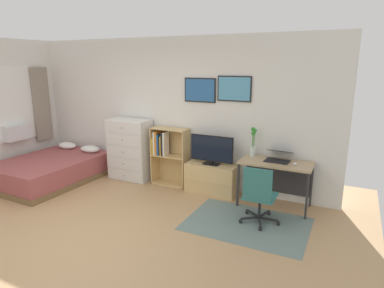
% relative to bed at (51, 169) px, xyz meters
% --- Properties ---
extents(ground_plane, '(7.20, 7.20, 0.00)m').
position_rel_bed_xyz_m(ground_plane, '(2.10, -1.36, -0.23)').
color(ground_plane, tan).
extents(wall_back_with_posters, '(6.12, 0.09, 2.70)m').
position_rel_bed_xyz_m(wall_back_with_posters, '(2.11, 1.07, 1.13)').
color(wall_back_with_posters, silver).
rests_on(wall_back_with_posters, ground_plane).
extents(area_rug, '(1.70, 1.20, 0.01)m').
position_rel_bed_xyz_m(area_rug, '(3.97, -0.06, -0.22)').
color(area_rug, slate).
rests_on(area_rug, ground_plane).
extents(bed, '(1.53, 2.04, 0.57)m').
position_rel_bed_xyz_m(bed, '(0.00, 0.00, 0.00)').
color(bed, brown).
rests_on(bed, ground_plane).
extents(dresser, '(0.83, 0.46, 1.19)m').
position_rel_bed_xyz_m(dresser, '(1.32, 0.79, 0.37)').
color(dresser, silver).
rests_on(dresser, ground_plane).
extents(bookshelf, '(0.69, 0.30, 1.08)m').
position_rel_bed_xyz_m(bookshelf, '(2.12, 0.86, 0.40)').
color(bookshelf, tan).
rests_on(bookshelf, ground_plane).
extents(tv_stand, '(0.90, 0.41, 0.53)m').
position_rel_bed_xyz_m(tv_stand, '(3.06, 0.81, 0.04)').
color(tv_stand, tan).
rests_on(tv_stand, ground_plane).
extents(television, '(0.78, 0.16, 0.51)m').
position_rel_bed_xyz_m(television, '(3.06, 0.78, 0.56)').
color(television, black).
rests_on(television, tv_stand).
extents(desk, '(1.11, 0.57, 0.74)m').
position_rel_bed_xyz_m(desk, '(4.17, 0.80, 0.37)').
color(desk, tan).
rests_on(desk, ground_plane).
extents(office_chair, '(0.56, 0.58, 0.86)m').
position_rel_bed_xyz_m(office_chair, '(4.11, 0.01, 0.23)').
color(office_chair, '#232326').
rests_on(office_chair, ground_plane).
extents(laptop, '(0.39, 0.42, 0.16)m').
position_rel_bed_xyz_m(laptop, '(4.18, 0.83, 0.58)').
color(laptop, black).
rests_on(laptop, desk).
extents(computer_mouse, '(0.06, 0.10, 0.03)m').
position_rel_bed_xyz_m(computer_mouse, '(4.46, 0.70, 0.53)').
color(computer_mouse, silver).
rests_on(computer_mouse, desk).
extents(bamboo_vase, '(0.10, 0.09, 0.49)m').
position_rel_bed_xyz_m(bamboo_vase, '(3.74, 0.90, 0.74)').
color(bamboo_vase, silver).
rests_on(bamboo_vase, desk).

